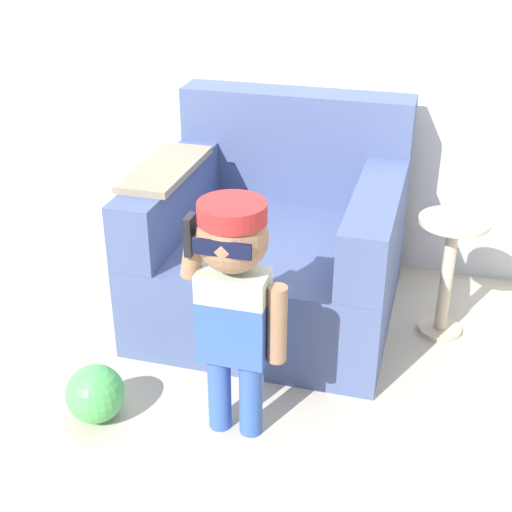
{
  "coord_description": "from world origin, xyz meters",
  "views": [
    {
      "loc": [
        0.69,
        -2.61,
        1.74
      ],
      "look_at": [
        0.05,
        -0.3,
        0.49
      ],
      "focal_mm": 50.0,
      "sensor_mm": 36.0,
      "label": 1
    }
  ],
  "objects_px": {
    "side_table": "(448,266)",
    "person_child": "(234,286)",
    "toy_ball": "(95,394)",
    "armchair": "(275,243)"
  },
  "relations": [
    {
      "from": "side_table",
      "to": "person_child",
      "type": "bearing_deg",
      "value": -128.8
    },
    {
      "from": "person_child",
      "to": "toy_ball",
      "type": "bearing_deg",
      "value": -170.89
    },
    {
      "from": "side_table",
      "to": "toy_ball",
      "type": "bearing_deg",
      "value": -142.05
    },
    {
      "from": "armchair",
      "to": "person_child",
      "type": "relative_size",
      "value": 1.23
    },
    {
      "from": "armchair",
      "to": "toy_ball",
      "type": "relative_size",
      "value": 5.05
    },
    {
      "from": "person_child",
      "to": "toy_ball",
      "type": "relative_size",
      "value": 4.11
    },
    {
      "from": "armchair",
      "to": "toy_ball",
      "type": "height_order",
      "value": "armchair"
    },
    {
      "from": "person_child",
      "to": "side_table",
      "type": "relative_size",
      "value": 1.64
    },
    {
      "from": "person_child",
      "to": "side_table",
      "type": "xyz_separation_m",
      "value": [
        0.68,
        0.84,
        -0.27
      ]
    },
    {
      "from": "armchair",
      "to": "side_table",
      "type": "distance_m",
      "value": 0.75
    }
  ]
}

